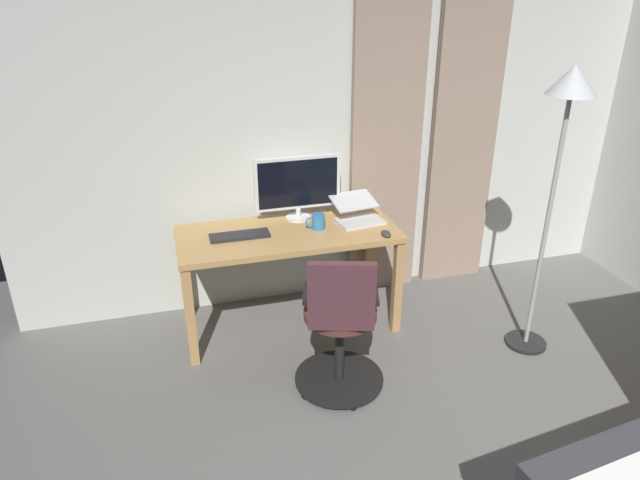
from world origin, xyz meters
TOP-DOWN VIEW (x-y plane):
  - back_room_partition at (0.00, -2.68)m, footprint 4.83×0.10m
  - curtain_left_panel at (-0.99, -2.57)m, footprint 0.53×0.06m
  - curtain_right_panel at (-0.35, -2.57)m, footprint 0.55×0.06m
  - desk at (0.50, -2.20)m, footprint 1.51×0.65m
  - office_chair at (0.38, -1.40)m, footprint 0.56×0.56m
  - computer_monitor at (0.38, -2.41)m, footprint 0.62×0.18m
  - computer_keyboard at (0.84, -2.19)m, footprint 0.40×0.13m
  - laptop at (-0.02, -2.25)m, footprint 0.36×0.37m
  - computer_mouse at (-0.12, -1.94)m, footprint 0.06×0.10m
  - mug_tea at (0.29, -2.19)m, footprint 0.14×0.09m
  - floor_lamp at (-1.03, -1.50)m, footprint 0.29×0.29m

SIDE VIEW (x-z plane):
  - office_chair at x=0.38m, z-range -0.03..0.93m
  - desk at x=0.50m, z-range 0.28..1.03m
  - computer_keyboard at x=0.84m, z-range 0.75..0.78m
  - computer_mouse at x=-0.12m, z-range 0.75..0.79m
  - laptop at x=-0.02m, z-range 0.72..0.89m
  - mug_tea at x=0.29m, z-range 0.75..0.86m
  - computer_monitor at x=0.38m, z-range 0.78..1.24m
  - curtain_left_panel at x=-0.99m, z-range 0.00..2.38m
  - curtain_right_panel at x=-0.35m, z-range 0.00..2.38m
  - back_room_partition at x=0.00m, z-range 0.00..2.89m
  - floor_lamp at x=-1.03m, z-range 0.59..2.49m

